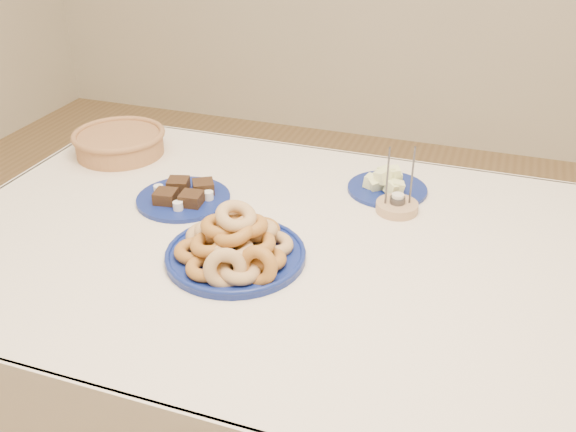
# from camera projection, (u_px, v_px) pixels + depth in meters

# --- Properties ---
(dining_table) EXTENTS (1.71, 1.11, 0.75)m
(dining_table) POSITION_uv_depth(u_px,v_px,m) (295.00, 281.00, 1.55)
(dining_table) COLOR brown
(dining_table) RESTS_ON ground
(donut_platter) EXTENTS (0.41, 0.41, 0.14)m
(donut_platter) POSITION_uv_depth(u_px,v_px,m) (235.00, 246.00, 1.41)
(donut_platter) COLOR navy
(donut_platter) RESTS_ON dining_table
(melon_plate) EXTENTS (0.27, 0.27, 0.07)m
(melon_plate) POSITION_uv_depth(u_px,v_px,m) (387.00, 184.00, 1.72)
(melon_plate) COLOR navy
(melon_plate) RESTS_ON dining_table
(brownie_plate) EXTENTS (0.30, 0.30, 0.04)m
(brownie_plate) POSITION_uv_depth(u_px,v_px,m) (184.00, 196.00, 1.67)
(brownie_plate) COLOR navy
(brownie_plate) RESTS_ON dining_table
(wicker_basket) EXTENTS (0.35, 0.35, 0.07)m
(wicker_basket) POSITION_uv_depth(u_px,v_px,m) (119.00, 142.00, 1.92)
(wicker_basket) COLOR brown
(wicker_basket) RESTS_ON dining_table
(candle_holder) EXTENTS (0.14, 0.14, 0.18)m
(candle_holder) POSITION_uv_depth(u_px,v_px,m) (397.00, 206.00, 1.62)
(candle_holder) COLOR tan
(candle_holder) RESTS_ON dining_table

